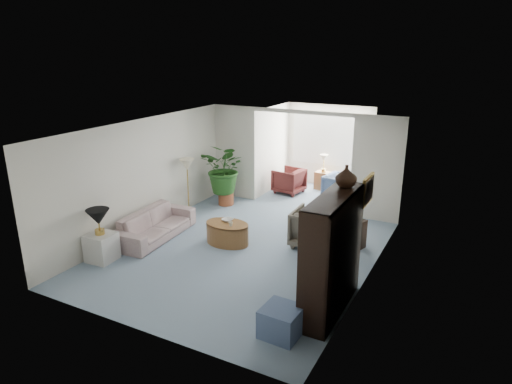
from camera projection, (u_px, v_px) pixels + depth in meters
The scene contains 26 objects.
floor at pixel (242, 252), 9.08m from camera, with size 6.00×6.00×0.00m, color #7A8FA1.
sunroom_floor at pixel (314, 196), 12.54m from camera, with size 2.60×2.60×0.00m, color #7A8FA1.
back_pier_left at pixel (235, 152), 12.07m from camera, with size 1.20×0.12×2.50m, color silver.
back_pier_right at pixel (377, 169), 10.39m from camera, with size 1.20×0.12×2.50m, color silver.
back_header at pixel (302, 112), 10.86m from camera, with size 2.60×0.12×0.10m, color silver.
window_pane at pixel (329, 139), 13.02m from camera, with size 2.20×0.02×1.50m, color white.
window_blinds at pixel (329, 140), 13.00m from camera, with size 2.20×0.02×1.50m, color white.
framed_picture at pixel (369, 190), 7.39m from camera, with size 0.04×0.50×0.40m, color beige.
sofa at pixel (155, 225), 9.69m from camera, with size 2.04×0.80×0.59m, color #BFB2A1.
end_table at pixel (102, 247), 8.65m from camera, with size 0.49×0.49×0.54m, color beige.
table_lamp at pixel (98, 217), 8.46m from camera, with size 0.44×0.44×0.30m, color black.
floor_lamp at pixel (187, 164), 10.83m from camera, with size 0.36×0.36×0.28m, color #F2E8C0.
coffee_table at pixel (227, 233), 9.42m from camera, with size 0.95×0.95×0.45m, color brown.
coffee_bowl at pixel (227, 220), 9.45m from camera, with size 0.23×0.23×0.06m, color silver.
coffee_cup at pixel (231, 224), 9.19m from camera, with size 0.09×0.09×0.09m, color beige.
wingback_chair at pixel (314, 228), 9.26m from camera, with size 0.84×0.86×0.78m, color #696253.
side_table_dark at pixel (351, 233), 9.23m from camera, with size 0.50×0.40×0.61m, color black.
entertainment_cabinet at pixel (332, 255), 6.82m from camera, with size 0.45×1.69×1.87m, color black.
cabinet_urn at pixel (346, 176), 6.90m from camera, with size 0.34×0.34×0.35m, color black.
ottoman at pixel (281, 321), 6.40m from camera, with size 0.54×0.54×0.43m, color slate.
plant_pot at pixel (226, 199), 11.79m from camera, with size 0.40×0.40×0.32m, color brown.
house_plant at pixel (225, 168), 11.54m from camera, with size 1.18×1.03×1.31m, color #24541D.
sunroom_chair_blue at pixel (340, 188), 12.03m from camera, with size 0.76×0.78×0.71m, color slate.
sunroom_chair_maroon at pixel (289, 181), 12.69m from camera, with size 0.75×0.77×0.70m, color maroon.
sunroom_table at pixel (323, 181), 13.02m from camera, with size 0.43×0.33×0.52m, color brown.
shelf_clutter at pixel (327, 248), 6.70m from camera, with size 0.30×1.09×1.06m.
Camera 1 is at (4.08, -7.20, 3.93)m, focal length 31.55 mm.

